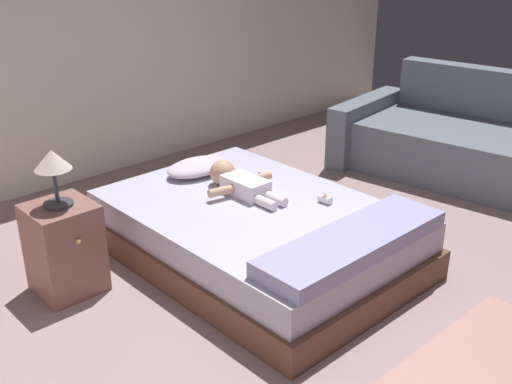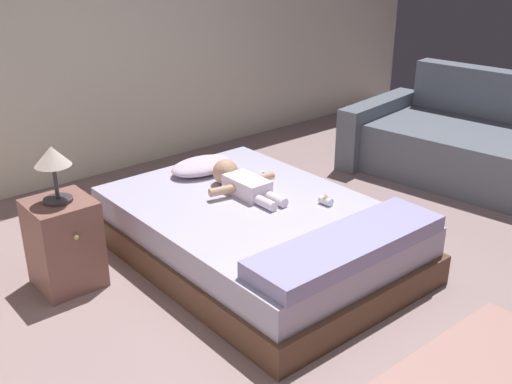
{
  "view_description": "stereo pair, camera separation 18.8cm",
  "coord_description": "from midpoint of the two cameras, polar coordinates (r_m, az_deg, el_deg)",
  "views": [
    {
      "loc": [
        -2.4,
        -1.73,
        2.02
      ],
      "look_at": [
        0.05,
        0.89,
        0.48
      ],
      "focal_mm": 42.98,
      "sensor_mm": 36.0,
      "label": 1
    },
    {
      "loc": [
        -2.26,
        -1.86,
        2.02
      ],
      "look_at": [
        0.05,
        0.89,
        0.48
      ],
      "focal_mm": 42.98,
      "sensor_mm": 36.0,
      "label": 2
    }
  ],
  "objects": [
    {
      "name": "lamp",
      "position": [
        3.63,
        -17.0,
        2.75
      ],
      "size": [
        0.21,
        0.21,
        0.34
      ],
      "color": "#333338",
      "rests_on": "nightstand"
    },
    {
      "name": "ground_plane",
      "position": [
        3.56,
        10.42,
        -11.64
      ],
      "size": [
        8.0,
        8.0,
        0.0
      ],
      "primitive_type": "plane",
      "color": "gray"
    },
    {
      "name": "pillow",
      "position": [
        4.48,
        -3.88,
        2.43
      ],
      "size": [
        0.49,
        0.31,
        0.1
      ],
      "color": "silver",
      "rests_on": "bed"
    },
    {
      "name": "baby",
      "position": [
        4.14,
        -0.15,
        0.94
      ],
      "size": [
        0.53,
        0.65,
        0.18
      ],
      "color": "white",
      "rests_on": "bed"
    },
    {
      "name": "blanket",
      "position": [
        3.43,
        10.19,
        -4.86
      ],
      "size": [
        1.27,
        0.37,
        0.09
      ],
      "color": "#9892C2",
      "rests_on": "bed"
    },
    {
      "name": "wall_behind_bed",
      "position": [
        5.38,
        -14.39,
        14.43
      ],
      "size": [
        8.0,
        0.12,
        2.5
      ],
      "primitive_type": "cube",
      "color": "silver",
      "rests_on": "ground_plane"
    },
    {
      "name": "toothbrush",
      "position": [
        4.41,
        2.01,
        1.54
      ],
      "size": [
        0.07,
        0.11,
        0.02
      ],
      "color": "blue",
      "rests_on": "bed"
    },
    {
      "name": "baby_bottle",
      "position": [
        3.99,
        7.86,
        -0.79
      ],
      "size": [
        0.06,
        0.09,
        0.07
      ],
      "color": "white",
      "rests_on": "bed"
    },
    {
      "name": "nightstand",
      "position": [
        3.84,
        -16.08,
        -4.65
      ],
      "size": [
        0.37,
        0.4,
        0.56
      ],
      "color": "brown",
      "rests_on": "ground_plane"
    },
    {
      "name": "couch",
      "position": [
        5.68,
        21.07,
        3.94
      ],
      "size": [
        1.45,
        2.22,
        0.87
      ],
      "color": "slate",
      "rests_on": "ground_plane"
    },
    {
      "name": "bed",
      "position": [
        4.02,
        1.34,
        -3.83
      ],
      "size": [
        1.41,
        2.02,
        0.38
      ],
      "color": "brown",
      "rests_on": "ground_plane"
    }
  ]
}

